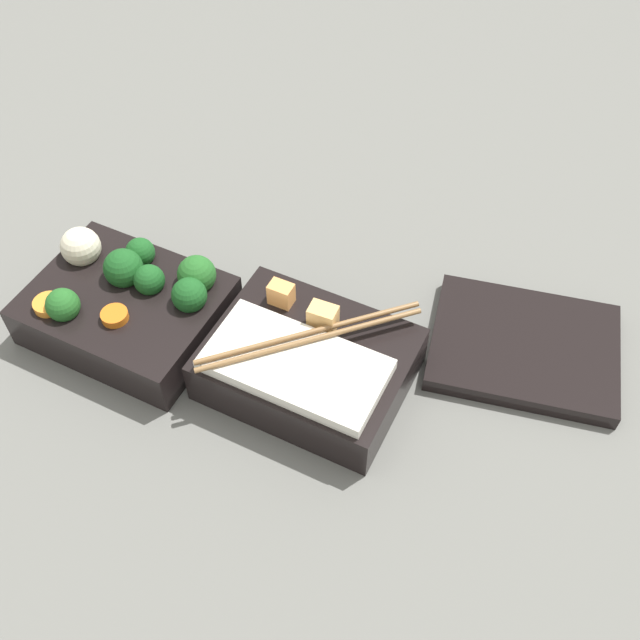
{
  "coord_description": "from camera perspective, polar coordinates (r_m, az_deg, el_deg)",
  "views": [
    {
      "loc": [
        0.29,
        -0.36,
        0.59
      ],
      "look_at": [
        0.09,
        0.03,
        0.05
      ],
      "focal_mm": 42.0,
      "sensor_mm": 36.0,
      "label": 1
    }
  ],
  "objects": [
    {
      "name": "ground_plane",
      "position": [
        0.75,
        -7.49,
        -1.73
      ],
      "size": [
        3.0,
        3.0,
        0.0
      ],
      "primitive_type": "plane",
      "color": "slate"
    },
    {
      "name": "bento_tray_vegetable",
      "position": [
        0.76,
        -14.41,
        1.28
      ],
      "size": [
        0.18,
        0.14,
        0.08
      ],
      "color": "black",
      "rests_on": "ground_plane"
    },
    {
      "name": "bento_lid",
      "position": [
        0.76,
        15.27,
        -1.99
      ],
      "size": [
        0.2,
        0.17,
        0.02
      ],
      "primitive_type": "cube",
      "rotation": [
        0.0,
        0.0,
        0.21
      ],
      "color": "black",
      "rests_on": "ground_plane"
    },
    {
      "name": "bento_tray_rice",
      "position": [
        0.7,
        -0.82,
        -3.07
      ],
      "size": [
        0.18,
        0.16,
        0.07
      ],
      "color": "black",
      "rests_on": "ground_plane"
    }
  ]
}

